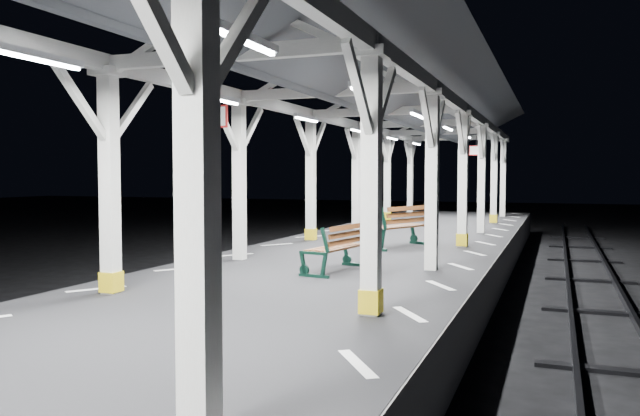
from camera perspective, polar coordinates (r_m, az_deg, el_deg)
The scene contains 5 objects.
platform at distance 7.23m, azimuth -16.18°, elevation -15.29°, with size 6.00×50.00×1.00m, color black.
hazard_stripes_right at distance 5.98m, azimuth 3.42°, elevation -14.01°, with size 1.00×48.00×0.01m, color silver.
canopy at distance 7.09m, azimuth -16.75°, elevation 17.62°, with size 5.40×49.00×4.65m.
bench_mid at distance 11.32m, azimuth 1.91°, elevation -3.51°, with size 0.87×1.70×0.88m.
bench_far at distance 15.19m, azimuth 7.57°, elevation -1.58°, with size 1.40×2.01×1.03m.
Camera 1 is at (4.16, -5.46, 2.75)m, focal length 35.00 mm.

